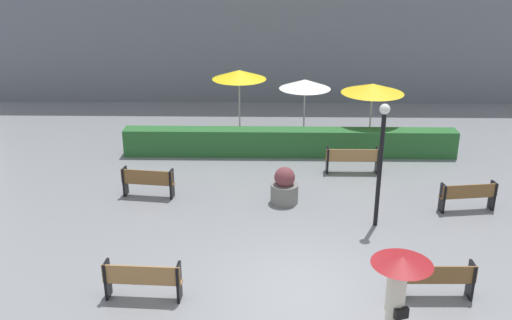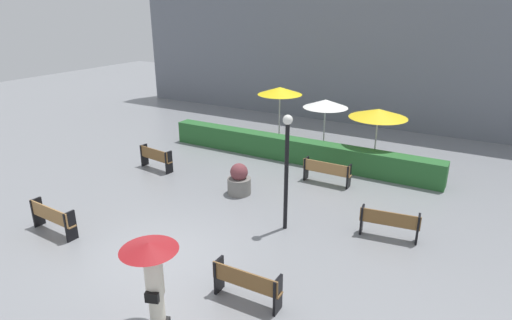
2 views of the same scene
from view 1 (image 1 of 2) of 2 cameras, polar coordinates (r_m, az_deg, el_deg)
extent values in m
plane|color=gray|center=(13.67, 4.47, -12.13)|extent=(60.00, 60.00, 0.00)
cube|color=#9E7242|center=(13.23, -10.99, -11.58)|extent=(1.72, 0.33, 0.04)
cube|color=#9E7242|center=(12.99, -11.22, -11.01)|extent=(1.71, 0.13, 0.44)
cube|color=black|center=(13.42, -14.37, -11.27)|extent=(0.08, 0.34, 0.89)
cube|color=black|center=(13.03, -7.56, -11.79)|extent=(0.08, 0.34, 0.89)
cube|color=brown|center=(17.90, 20.01, -3.35)|extent=(1.66, 0.45, 0.04)
cube|color=brown|center=(17.71, 20.28, -2.88)|extent=(1.63, 0.27, 0.40)
cube|color=black|center=(17.57, 17.80, -3.58)|extent=(0.10, 0.33, 0.85)
cube|color=black|center=(18.24, 22.17, -3.24)|extent=(0.10, 0.33, 0.85)
cube|color=brown|center=(13.62, 17.26, -11.17)|extent=(1.63, 0.29, 0.04)
cube|color=brown|center=(13.38, 17.55, -10.68)|extent=(1.63, 0.07, 0.41)
cube|color=black|center=(13.40, 14.15, -11.36)|extent=(0.07, 0.36, 0.86)
cube|color=black|center=(13.84, 20.32, -11.00)|extent=(0.07, 0.36, 0.86)
cube|color=brown|center=(18.01, -10.49, -2.21)|extent=(1.61, 0.43, 0.04)
cube|color=brown|center=(17.79, -10.68, -1.67)|extent=(1.59, 0.23, 0.44)
cube|color=black|center=(18.23, -12.71, -2.05)|extent=(0.10, 0.35, 0.90)
cube|color=black|center=(17.77, -8.26, -2.35)|extent=(0.10, 0.35, 0.90)
cube|color=#9E7242|center=(19.74, 9.41, 0.03)|extent=(1.79, 0.28, 0.04)
cube|color=#9E7242|center=(19.52, 9.51, 0.47)|extent=(1.79, 0.04, 0.41)
cube|color=black|center=(19.62, 7.00, 0.00)|extent=(0.06, 0.38, 0.87)
cube|color=black|center=(19.87, 11.79, -0.03)|extent=(0.06, 0.38, 0.87)
cylinder|color=silver|center=(11.66, 13.56, -12.40)|extent=(0.38, 0.38, 0.82)
sphere|color=tan|center=(11.39, 13.79, -10.24)|extent=(0.21, 0.21, 0.21)
cube|color=black|center=(11.72, 14.06, -14.39)|extent=(0.30, 0.19, 0.22)
cylinder|color=black|center=(11.43, 13.95, -11.45)|extent=(0.02, 0.02, 0.90)
cone|color=maroon|center=(11.20, 14.16, -9.51)|extent=(1.16, 1.16, 0.16)
cylinder|color=slate|center=(17.38, 2.80, -3.27)|extent=(0.82, 0.82, 0.59)
sphere|color=brown|center=(17.17, 2.83, -1.69)|extent=(0.62, 0.62, 0.62)
cylinder|color=black|center=(15.85, 12.02, -1.09)|extent=(0.12, 0.12, 3.21)
sphere|color=white|center=(15.28, 12.52, 4.90)|extent=(0.28, 0.28, 0.28)
cylinder|color=silver|center=(22.98, -1.63, 5.41)|extent=(0.06, 0.06, 2.44)
cone|color=yellow|center=(22.68, -1.66, 8.38)|extent=(2.11, 2.11, 0.35)
cylinder|color=silver|center=(22.49, 4.74, 4.70)|extent=(0.06, 0.06, 2.22)
cone|color=white|center=(22.20, 4.83, 7.44)|extent=(1.96, 1.96, 0.35)
cylinder|color=silver|center=(22.21, 11.16, 4.14)|extent=(0.06, 0.06, 2.22)
cone|color=yellow|center=(21.91, 11.37, 6.91)|extent=(2.31, 2.31, 0.35)
cube|color=#28602D|center=(21.02, 3.31, 1.75)|extent=(11.93, 0.70, 0.98)
cube|color=slate|center=(27.61, 2.87, 14.16)|extent=(28.00, 1.20, 8.16)
camera|label=2|loc=(8.99, 62.01, 2.09)|focal=29.91mm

